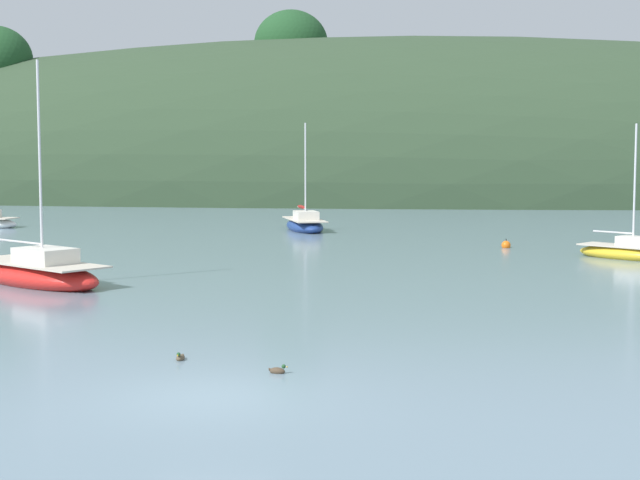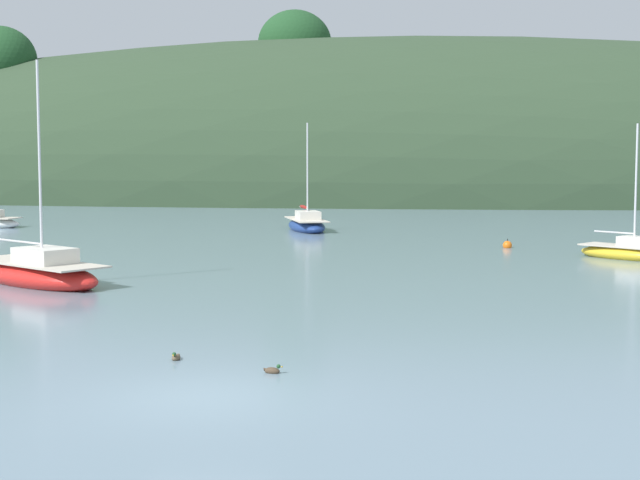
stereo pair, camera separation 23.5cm
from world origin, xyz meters
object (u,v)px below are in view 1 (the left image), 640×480
at_px(mooring_buoy_inner, 506,245).
at_px(duck_lone_left, 278,371).
at_px(sailboat_teal_outer, 305,224).
at_px(sailboat_red_portside, 629,252).
at_px(duck_lead, 180,358).
at_px(sailboat_cream_ketch, 38,273).

bearing_deg(mooring_buoy_inner, duck_lone_left, -104.05).
bearing_deg(sailboat_teal_outer, duck_lone_left, -83.93).
distance_m(sailboat_red_portside, duck_lead, 26.60).
height_order(sailboat_cream_ketch, mooring_buoy_inner, sailboat_cream_ketch).
distance_m(mooring_buoy_inner, duck_lead, 28.35).
xyz_separation_m(sailboat_cream_ketch, mooring_buoy_inner, (17.39, 14.97, -0.27)).
height_order(sailboat_red_portside, duck_lead, sailboat_red_portside).
bearing_deg(mooring_buoy_inner, sailboat_teal_outer, 139.90).
bearing_deg(mooring_buoy_inner, sailboat_cream_ketch, -139.28).
bearing_deg(sailboat_red_portside, mooring_buoy_inner, 138.69).
relative_size(mooring_buoy_inner, duck_lone_left, 1.27).
bearing_deg(sailboat_teal_outer, duck_lead, -87.51).
distance_m(sailboat_teal_outer, duck_lead, 35.99).
relative_size(sailboat_teal_outer, sailboat_red_portside, 1.08).
distance_m(sailboat_cream_ketch, sailboat_teal_outer, 25.01).
bearing_deg(duck_lead, sailboat_cream_ketch, 124.29).
bearing_deg(mooring_buoy_inner, duck_lead, -109.24).
relative_size(sailboat_teal_outer, duck_lead, 15.20).
xyz_separation_m(sailboat_red_portside, duck_lead, (-14.25, -22.45, -0.25)).
bearing_deg(sailboat_red_portside, sailboat_cream_ketch, -154.46).
height_order(sailboat_cream_ketch, duck_lead, sailboat_cream_ketch).
bearing_deg(mooring_buoy_inner, sailboat_red_portside, -41.31).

